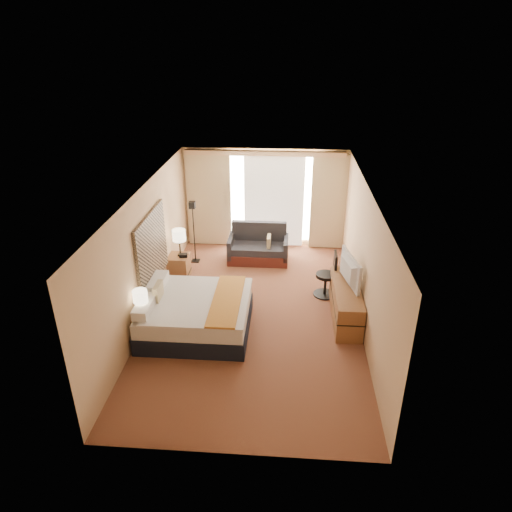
# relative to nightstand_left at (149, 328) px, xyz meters

# --- Properties ---
(floor) EXTENTS (4.20, 7.00, 0.02)m
(floor) POSITION_rel_nightstand_left_xyz_m (1.87, 1.05, -0.28)
(floor) COLOR #521A17
(floor) RESTS_ON ground
(ceiling) EXTENTS (4.20, 7.00, 0.02)m
(ceiling) POSITION_rel_nightstand_left_xyz_m (1.87, 1.05, 2.33)
(ceiling) COLOR silver
(ceiling) RESTS_ON wall_back
(wall_back) EXTENTS (4.20, 0.02, 2.60)m
(wall_back) POSITION_rel_nightstand_left_xyz_m (1.87, 4.55, 1.02)
(wall_back) COLOR tan
(wall_back) RESTS_ON ground
(wall_front) EXTENTS (4.20, 0.02, 2.60)m
(wall_front) POSITION_rel_nightstand_left_xyz_m (1.87, -2.45, 1.02)
(wall_front) COLOR tan
(wall_front) RESTS_ON ground
(wall_left) EXTENTS (0.02, 7.00, 2.60)m
(wall_left) POSITION_rel_nightstand_left_xyz_m (-0.23, 1.05, 1.02)
(wall_left) COLOR tan
(wall_left) RESTS_ON ground
(wall_right) EXTENTS (0.02, 7.00, 2.60)m
(wall_right) POSITION_rel_nightstand_left_xyz_m (3.97, 1.05, 1.02)
(wall_right) COLOR tan
(wall_right) RESTS_ON ground
(headboard) EXTENTS (0.06, 1.85, 1.50)m
(headboard) POSITION_rel_nightstand_left_xyz_m (-0.19, 1.25, 1.01)
(headboard) COLOR black
(headboard) RESTS_ON wall_left
(nightstand_left) EXTENTS (0.45, 0.52, 0.55)m
(nightstand_left) POSITION_rel_nightstand_left_xyz_m (0.00, 0.00, 0.00)
(nightstand_left) COLOR #9B6338
(nightstand_left) RESTS_ON floor
(nightstand_right) EXTENTS (0.45, 0.52, 0.55)m
(nightstand_right) POSITION_rel_nightstand_left_xyz_m (0.00, 2.50, 0.00)
(nightstand_right) COLOR #9B6338
(nightstand_right) RESTS_ON floor
(media_dresser) EXTENTS (0.50, 1.80, 0.70)m
(media_dresser) POSITION_rel_nightstand_left_xyz_m (3.70, 1.05, 0.07)
(media_dresser) COLOR #9B6338
(media_dresser) RESTS_ON floor
(window) EXTENTS (2.30, 0.02, 2.30)m
(window) POSITION_rel_nightstand_left_xyz_m (2.12, 4.52, 1.04)
(window) COLOR white
(window) RESTS_ON wall_back
(curtains) EXTENTS (4.12, 0.19, 2.56)m
(curtains) POSITION_rel_nightstand_left_xyz_m (1.87, 4.44, 1.13)
(curtains) COLOR #CAB08E
(curtains) RESTS_ON floor
(bed) EXTENTS (2.00, 1.83, 0.97)m
(bed) POSITION_rel_nightstand_left_xyz_m (0.81, 0.40, 0.08)
(bed) COLOR black
(bed) RESTS_ON floor
(loveseat) EXTENTS (1.49, 0.80, 0.93)m
(loveseat) POSITION_rel_nightstand_left_xyz_m (1.79, 3.54, 0.03)
(loveseat) COLOR #501E16
(loveseat) RESTS_ON floor
(floor_lamp) EXTENTS (0.20, 0.20, 1.58)m
(floor_lamp) POSITION_rel_nightstand_left_xyz_m (0.21, 3.35, 0.84)
(floor_lamp) COLOR black
(floor_lamp) RESTS_ON floor
(desk_chair) EXTENTS (0.49, 0.49, 1.01)m
(desk_chair) POSITION_rel_nightstand_left_xyz_m (3.41, 1.91, 0.18)
(desk_chair) COLOR black
(desk_chair) RESTS_ON floor
(lamp_left) EXTENTS (0.26, 0.26, 0.55)m
(lamp_left) POSITION_rel_nightstand_left_xyz_m (-0.06, -0.07, 0.70)
(lamp_left) COLOR black
(lamp_left) RESTS_ON nightstand_left
(lamp_right) EXTENTS (0.30, 0.30, 0.64)m
(lamp_right) POSITION_rel_nightstand_left_xyz_m (0.05, 2.52, 0.77)
(lamp_right) COLOR black
(lamp_right) RESTS_ON nightstand_right
(tissue_box) EXTENTS (0.17, 0.17, 0.12)m
(tissue_box) POSITION_rel_nightstand_left_xyz_m (-0.00, 0.11, 0.34)
(tissue_box) COLOR #91C1E1
(tissue_box) RESTS_ON nightstand_left
(telephone) EXTENTS (0.20, 0.17, 0.07)m
(telephone) POSITION_rel_nightstand_left_xyz_m (0.13, 2.46, 0.31)
(telephone) COLOR black
(telephone) RESTS_ON nightstand_right
(television) EXTENTS (0.36, 1.05, 0.60)m
(television) POSITION_rel_nightstand_left_xyz_m (3.65, 1.19, 0.73)
(television) COLOR black
(television) RESTS_ON media_dresser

